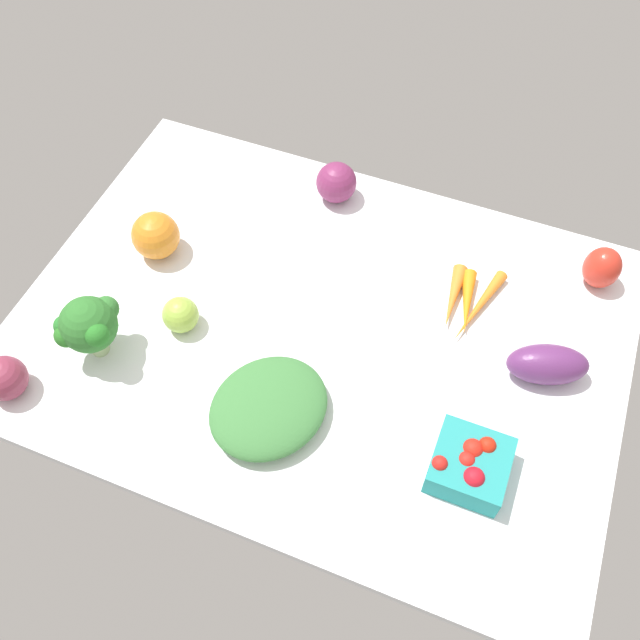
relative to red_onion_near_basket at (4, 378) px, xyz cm
name	(u,v)px	position (x,y,z in cm)	size (l,w,h in cm)	color
tablecloth	(320,330)	(-42.40, -30.14, -4.66)	(104.00, 76.00, 2.00)	white
red_onion_near_basket	(4,378)	(0.00, 0.00, 0.00)	(7.32, 7.32, 7.32)	#852F46
red_onion_center	(336,182)	(-33.92, -60.13, 0.32)	(7.95, 7.95, 7.95)	#7A2956
leafy_greens_clump	(269,407)	(-41.12, -11.39, -1.11)	(17.27, 19.72, 5.10)	#3C783B
carrot_bunch	(466,302)	(-64.69, -43.59, -2.39)	(9.79, 17.69, 2.71)	orange
eggplant	(548,364)	(-80.37, -34.85, -0.31)	(13.35, 6.71, 6.71)	#612C64
berry_basket	(470,465)	(-73.04, -13.58, -0.72)	(11.22, 11.22, 6.35)	teal
heirloom_tomato_green	(180,315)	(-20.10, -21.62, -0.51)	(6.30, 6.30, 6.30)	#96BB42
broccoli_head	(88,325)	(-9.46, -11.79, 4.06)	(10.31, 10.53, 12.50)	#A6C188
bell_pepper_red	(602,268)	(-85.32, -57.73, 0.44)	(6.55, 6.55, 8.21)	red
heirloom_tomato_orange	(156,235)	(-8.13, -34.89, 0.75)	(8.83, 8.83, 8.83)	orange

